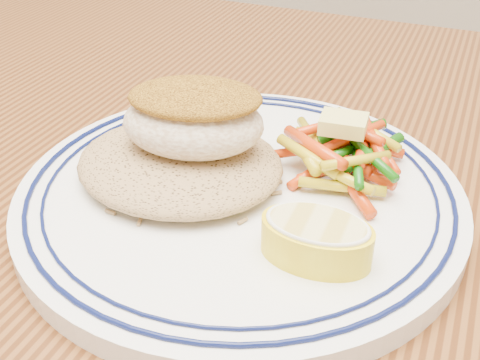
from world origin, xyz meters
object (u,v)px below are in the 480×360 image
(fish_fillet, at_px, (194,117))
(vegetable_pile, at_px, (345,152))
(lemon_wedge, at_px, (317,238))
(dining_table, at_px, (173,334))
(rice_pilaf, at_px, (179,159))
(plate, at_px, (240,194))

(fish_fillet, relative_size, vegetable_pile, 0.98)
(fish_fillet, xyz_separation_m, lemon_wedge, (0.10, -0.05, -0.03))
(dining_table, height_order, lemon_wedge, lemon_wedge)
(rice_pilaf, bearing_deg, dining_table, -82.91)
(fish_fillet, xyz_separation_m, vegetable_pile, (0.09, 0.04, -0.03))
(dining_table, relative_size, fish_fillet, 14.81)
(dining_table, xyz_separation_m, lemon_wedge, (0.10, -0.01, 0.12))
(dining_table, relative_size, lemon_wedge, 24.62)
(rice_pilaf, bearing_deg, lemon_wedge, -22.90)
(dining_table, distance_m, fish_fillet, 0.16)
(plate, relative_size, fish_fillet, 2.78)
(plate, height_order, vegetable_pile, vegetable_pile)
(dining_table, bearing_deg, lemon_wedge, -6.10)
(rice_pilaf, xyz_separation_m, lemon_wedge, (0.10, -0.04, 0.00))
(vegetable_pile, distance_m, lemon_wedge, 0.09)
(plate, height_order, fish_fillet, fish_fillet)
(vegetable_pile, bearing_deg, lemon_wedge, -84.81)
(vegetable_pile, xyz_separation_m, lemon_wedge, (0.01, -0.09, -0.00))
(rice_pilaf, height_order, vegetable_pile, vegetable_pile)
(dining_table, bearing_deg, fish_fillet, 84.17)
(rice_pilaf, xyz_separation_m, fish_fillet, (0.01, 0.01, 0.03))
(plate, bearing_deg, dining_table, -134.46)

